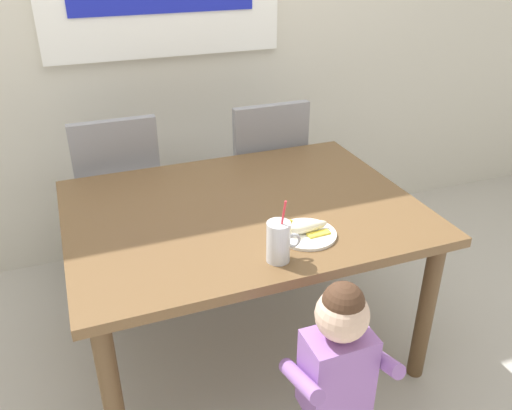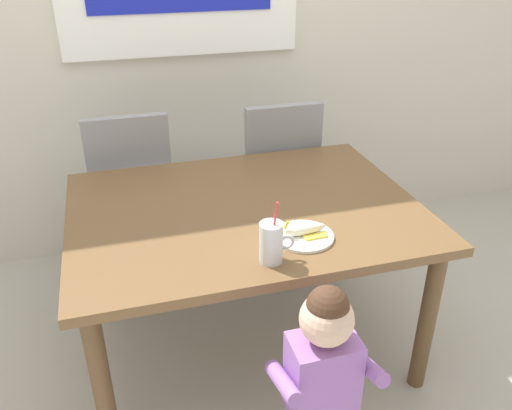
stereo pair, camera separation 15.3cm
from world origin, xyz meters
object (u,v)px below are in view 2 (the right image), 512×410
Objects in this scene: dining_chair_right at (276,171)px; dining_table at (245,224)px; peeled_banana at (305,230)px; dining_chair_left at (132,184)px; milk_cup at (271,245)px; snack_plate at (303,236)px; toddler_standing at (323,368)px.

dining_table is at bearing 62.45° from dining_chair_right.
dining_chair_left is at bearing 118.89° from peeled_banana.
dining_chair_right reaches higher than dining_table.
peeled_banana is at bearing 34.72° from milk_cup.
milk_cup is (-0.39, -1.14, 0.26)m from dining_chair_right.
dining_chair_left is 5.55× the size of peeled_banana.
dining_chair_left is 4.17× the size of snack_plate.
dining_chair_left is at bearing -3.15° from dining_chair_right.
dining_chair_right is at bearing 77.37° from snack_plate.
dining_chair_right is (0.81, -0.04, 0.00)m from dining_chair_left.
dining_table is at bearing 116.04° from snack_plate.
dining_chair_right is 4.17× the size of snack_plate.
dining_table is at bearing 119.39° from dining_chair_left.
toddler_standing is at bearing -77.80° from milk_cup.
milk_cup is (-0.07, 0.33, 0.28)m from toddler_standing.
dining_chair_left is (-0.43, 0.77, -0.11)m from dining_table.
dining_chair_left is at bearing 118.46° from snack_plate.
dining_chair_right is at bearing 62.45° from dining_table.
toddler_standing is (-0.32, -1.47, -0.02)m from dining_chair_right.
toddler_standing is 0.44m from milk_cup.
milk_cup is at bearing -145.10° from snack_plate.
dining_chair_right reaches higher than toddler_standing.
milk_cup is (-0.02, -0.42, 0.15)m from dining_table.
peeled_banana is (0.16, -0.30, 0.12)m from dining_table.
dining_chair_left is 1.24m from peeled_banana.
snack_plate is at bearing 77.37° from dining_chair_right.
dining_chair_left and dining_chair_right have the same top height.
toddler_standing is (0.06, -0.75, -0.12)m from dining_table.
peeled_banana is at bearing 77.73° from dining_chair_right.
peeled_banana reaches higher than dining_table.
dining_chair_right is 3.84× the size of milk_cup.
dining_table is at bearing 87.73° from milk_cup.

